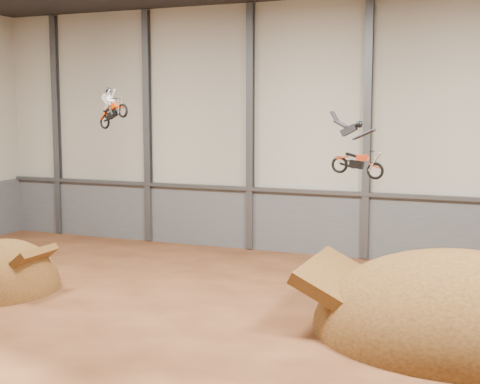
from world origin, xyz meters
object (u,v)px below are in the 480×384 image
object	(u,v)px
landing_ramp	(457,334)
fmx_rider_a	(115,103)
takeoff_ramp	(4,291)
fmx_rider_b	(357,145)

from	to	relation	value
landing_ramp	fmx_rider_a	xyz separation A→B (m)	(-14.44, 0.44, 8.34)
takeoff_ramp	fmx_rider_a	bearing A→B (deg)	22.06
landing_ramp	fmx_rider_a	distance (m)	16.68
takeoff_ramp	fmx_rider_a	xyz separation A→B (m)	(4.78, 1.94, 8.34)
landing_ramp	fmx_rider_a	bearing A→B (deg)	178.26
landing_ramp	fmx_rider_a	world-z (taller)	fmx_rider_a
fmx_rider_a	fmx_rider_b	world-z (taller)	fmx_rider_a
fmx_rider_a	fmx_rider_b	size ratio (longest dim) A/B	0.71
takeoff_ramp	landing_ramp	xyz separation A→B (m)	(19.22, 1.50, 0.00)
fmx_rider_b	landing_ramp	bearing A→B (deg)	0.59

